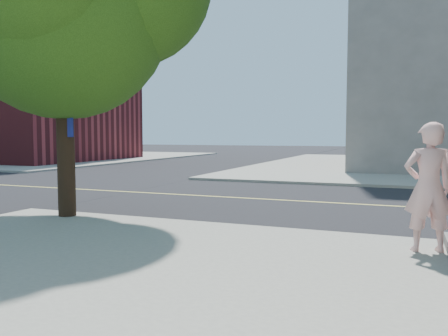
% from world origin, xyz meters
% --- Properties ---
extents(ground, '(140.00, 140.00, 0.00)m').
position_xyz_m(ground, '(0.00, 0.00, 0.00)').
color(ground, black).
rests_on(ground, ground).
extents(road_ew, '(140.00, 9.00, 0.01)m').
position_xyz_m(road_ew, '(0.00, 4.50, 0.01)').
color(road_ew, black).
rests_on(road_ew, ground).
extents(sidewalk_nw, '(26.00, 25.00, 0.12)m').
position_xyz_m(sidewalk_nw, '(-23.00, 21.50, 0.06)').
color(sidewalk_nw, gray).
rests_on(sidewalk_nw, ground).
extents(church, '(15.20, 12.00, 14.40)m').
position_xyz_m(church, '(-20.00, 18.00, 7.18)').
color(church, maroon).
rests_on(church, sidewalk_nw).
extents(man_on_phone, '(0.86, 0.68, 2.05)m').
position_xyz_m(man_on_phone, '(8.10, -0.99, 1.15)').
color(man_on_phone, beige).
rests_on(man_on_phone, sidewalk_se).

